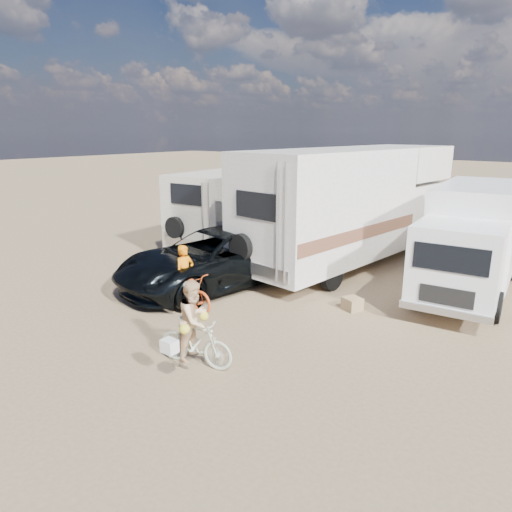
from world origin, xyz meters
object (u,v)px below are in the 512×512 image
Objects in this scene: rv_main at (351,207)px; crate at (352,304)px; bike_woman at (195,343)px; rv_left at (248,207)px; box_truck at (471,241)px; rider_woman at (195,328)px; bike_man at (186,291)px; dark_suv at (215,258)px; rider_man at (185,281)px; cooler at (205,285)px.

rv_main reaches higher than crate.
rv_left is at bearing 19.42° from bike_woman.
rider_woman is (-3.18, -7.79, -0.72)m from box_truck.
bike_man is 3.10m from bike_woman.
bike_man and bike_woman have the same top height.
bike_man is at bearing -58.97° from dark_suv.
rider_woman reaches higher than rider_man.
box_truck is 7.63m from cooler.
rider_woman reaches higher than bike_woman.
dark_suv reaches higher than rider_woman.
box_truck is 1.06× the size of dark_suv.
rv_main is 5.92m from cooler.
crate is at bearing -50.59° from bike_man.
dark_suv is 3.70× the size of bike_woman.
bike_woman is 0.31m from rider_woman.
bike_man is at bearing -64.11° from cooler.
cooler reaches higher than crate.
rider_man is (-2.34, 2.03, 0.28)m from bike_woman.
box_truck is at bearing -9.73° from rv_left.
bike_woman is 3.89× the size of crate.
cooler is (-5.98, -4.57, -1.28)m from box_truck.
rider_woman is at bearing -40.97° from dark_suv.
bike_man is 4.45× the size of crate.
box_truck is 8.44m from rider_woman.
rv_left is at bearing 128.84° from dark_suv.
bike_woman is at bearing -127.45° from rider_man.
cooler is (-0.46, 1.18, -0.26)m from bike_man.
bike_woman is 4.27m from cooler.
rider_man is 1.38m from cooler.
crate is (1.17, 4.57, -0.32)m from bike_woman.
bike_man is 1.17× the size of rider_woman.
bike_woman is 3.11m from rider_man.
box_truck reaches higher than rv_left.
rider_woman is at bearing -44.24° from cooler.
dark_suv is 4.93m from bike_woman.
box_truck reaches higher than cooler.
dark_suv is 4.29m from crate.
dark_suv is 14.39× the size of crate.
bike_woman is (0.92, -8.55, -1.48)m from rv_main.
rider_man is at bearing -144.07° from crate.
rv_main is 6.83m from bike_man.
rider_woman is at bearing -127.45° from rider_man.
rv_left is 5.47m from dark_suv.
box_truck is at bearing 58.04° from crate.
bike_man is 1.30m from cooler.
rv_left is 4.83× the size of rider_man.
bike_woman is at bearing -0.00° from rider_woman.
bike_woman is (5.51, -8.71, -1.02)m from rv_left.
bike_woman is at bearing -127.45° from bike_man.
box_truck is 4.19× the size of rider_man.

